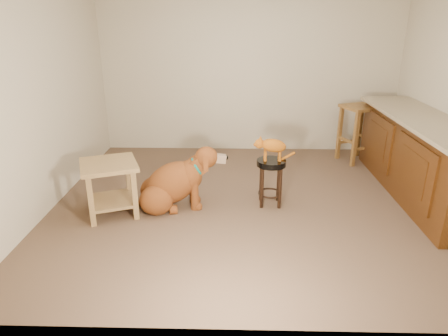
{
  "coord_description": "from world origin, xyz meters",
  "views": [
    {
      "loc": [
        -0.23,
        -4.15,
        2.0
      ],
      "look_at": [
        -0.34,
        -0.08,
        0.45
      ],
      "focal_mm": 32.0,
      "sensor_mm": 36.0,
      "label": 1
    }
  ],
  "objects_px": {
    "wood_stool": "(358,133)",
    "golden_retriever": "(173,184)",
    "padded_stool": "(271,173)",
    "side_table": "(110,181)",
    "tabby_kitten": "(271,146)"
  },
  "relations": [
    {
      "from": "golden_retriever",
      "to": "side_table",
      "type": "bearing_deg",
      "value": -174.89
    },
    {
      "from": "wood_stool",
      "to": "golden_retriever",
      "type": "distance_m",
      "value": 2.93
    },
    {
      "from": "golden_retriever",
      "to": "padded_stool",
      "type": "bearing_deg",
      "value": -4.68
    },
    {
      "from": "side_table",
      "to": "tabby_kitten",
      "type": "relative_size",
      "value": 1.54
    },
    {
      "from": "padded_stool",
      "to": "wood_stool",
      "type": "bearing_deg",
      "value": 47.43
    },
    {
      "from": "tabby_kitten",
      "to": "golden_retriever",
      "type": "bearing_deg",
      "value": -173.15
    },
    {
      "from": "wood_stool",
      "to": "golden_retriever",
      "type": "height_order",
      "value": "wood_stool"
    },
    {
      "from": "side_table",
      "to": "tabby_kitten",
      "type": "bearing_deg",
      "value": 9.25
    },
    {
      "from": "tabby_kitten",
      "to": "padded_stool",
      "type": "bearing_deg",
      "value": -5.72
    },
    {
      "from": "side_table",
      "to": "golden_retriever",
      "type": "bearing_deg",
      "value": 15.24
    },
    {
      "from": "padded_stool",
      "to": "wood_stool",
      "type": "height_order",
      "value": "wood_stool"
    },
    {
      "from": "side_table",
      "to": "golden_retriever",
      "type": "distance_m",
      "value": 0.67
    },
    {
      "from": "wood_stool",
      "to": "tabby_kitten",
      "type": "distance_m",
      "value": 2.06
    },
    {
      "from": "side_table",
      "to": "golden_retriever",
      "type": "xyz_separation_m",
      "value": [
        0.64,
        0.17,
        -0.11
      ]
    },
    {
      "from": "padded_stool",
      "to": "golden_retriever",
      "type": "xyz_separation_m",
      "value": [
        -1.08,
        -0.1,
        -0.1
      ]
    }
  ]
}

